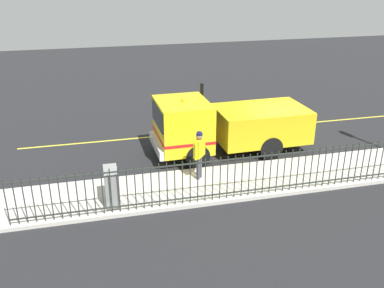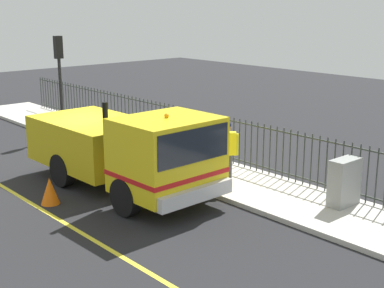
{
  "view_description": "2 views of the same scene",
  "coord_description": "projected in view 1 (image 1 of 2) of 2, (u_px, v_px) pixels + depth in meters",
  "views": [
    {
      "loc": [
        15.5,
        -7.67,
        7.23
      ],
      "look_at": [
        1.43,
        -4.21,
        1.14
      ],
      "focal_mm": 39.68,
      "sensor_mm": 36.0,
      "label": 1
    },
    {
      "loc": [
        -8.24,
        -14.56,
        5.08
      ],
      "look_at": [
        1.93,
        -3.07,
        1.15
      ],
      "focal_mm": 51.1,
      "sensor_mm": 36.0,
      "label": 2
    }
  ],
  "objects": [
    {
      "name": "ground_plane",
      "position": [
        278.0,
        147.0,
        18.37
      ],
      "size": [
        53.64,
        53.64,
        0.0
      ],
      "primitive_type": "plane",
      "color": "#232326",
      "rests_on": "ground"
    },
    {
      "name": "iron_fence",
      "position": [
        328.0,
        166.0,
        14.56
      ],
      "size": [
        0.04,
        20.76,
        1.51
      ],
      "color": "#2D332D",
      "rests_on": "sidewalk_slab"
    },
    {
      "name": "utility_cabinet",
      "position": [
        112.0,
        187.0,
        13.52
      ],
      "size": [
        0.89,
        0.43,
        1.21
      ],
      "primitive_type": "cube",
      "color": "gray",
      "rests_on": "sidewalk_slab"
    },
    {
      "name": "work_truck",
      "position": [
        220.0,
        124.0,
        17.27
      ],
      "size": [
        2.58,
        6.45,
        2.74
      ],
      "rotation": [
        0.0,
        0.0,
        3.16
      ],
      "color": "yellow",
      "rests_on": "ground"
    },
    {
      "name": "lane_marking",
      "position": [
        257.0,
        127.0,
        20.56
      ],
      "size": [
        0.12,
        21.94,
        0.01
      ],
      "primitive_type": "cube",
      "color": "yellow",
      "rests_on": "ground"
    },
    {
      "name": "worker_standing",
      "position": [
        199.0,
        150.0,
        14.94
      ],
      "size": [
        0.54,
        0.51,
        1.82
      ],
      "rotation": [
        0.0,
        0.0,
        2.45
      ],
      "color": "yellow",
      "rests_on": "sidewalk_slab"
    },
    {
      "name": "traffic_cone",
      "position": [
        220.0,
        127.0,
        19.65
      ],
      "size": [
        0.5,
        0.5,
        0.71
      ],
      "primitive_type": "cone",
      "color": "orange",
      "rests_on": "ground"
    },
    {
      "name": "sidewalk_slab",
      "position": [
        309.0,
        173.0,
        15.89
      ],
      "size": [
        2.58,
        24.38,
        0.13
      ],
      "primitive_type": "cube",
      "color": "beige",
      "rests_on": "ground"
    }
  ]
}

